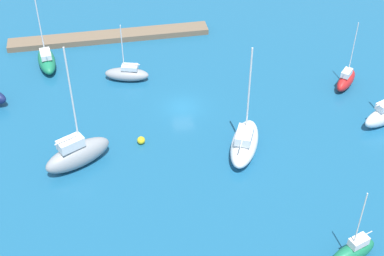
% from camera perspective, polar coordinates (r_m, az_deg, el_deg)
% --- Properties ---
extents(water, '(160.00, 160.00, 0.00)m').
position_cam_1_polar(water, '(66.05, -0.94, 2.16)').
color(water, '#19567F').
rests_on(water, ground).
extents(pier_dock, '(27.93, 2.69, 0.80)m').
position_cam_1_polar(pier_dock, '(80.22, -8.43, 9.26)').
color(pier_dock, brown).
rests_on(pier_dock, ground).
extents(sailboat_gray_lone_south, '(7.53, 5.44, 13.99)m').
position_cam_1_polar(sailboat_gray_lone_south, '(58.42, -11.66, -2.60)').
color(sailboat_gray_lone_south, gray).
rests_on(sailboat_gray_lone_south, water).
extents(sailboat_green_far_south, '(4.96, 3.04, 8.22)m').
position_cam_1_polar(sailboat_green_far_south, '(51.19, 16.20, -12.03)').
color(sailboat_green_far_south, '#19724C').
rests_on(sailboat_green_far_south, water).
extents(sailboat_red_along_channel, '(4.36, 4.52, 8.78)m').
position_cam_1_polar(sailboat_red_along_channel, '(71.48, 15.51, 4.80)').
color(sailboat_red_along_channel, red).
rests_on(sailboat_red_along_channel, water).
extents(sailboat_white_west_end, '(5.62, 8.10, 12.60)m').
position_cam_1_polar(sailboat_white_west_end, '(59.18, 5.40, -1.49)').
color(sailboat_white_west_end, white).
rests_on(sailboat_white_west_end, water).
extents(sailboat_gray_center_basin, '(5.89, 3.42, 7.73)m').
position_cam_1_polar(sailboat_gray_center_basin, '(70.78, -6.68, 5.55)').
color(sailboat_gray_center_basin, gray).
rests_on(sailboat_gray_center_basin, water).
extents(sailboat_green_outer_mooring, '(3.04, 6.64, 9.84)m').
position_cam_1_polar(sailboat_green_outer_mooring, '(75.21, -14.68, 6.77)').
color(sailboat_green_outer_mooring, '#19724C').
rests_on(sailboat_green_outer_mooring, water).
extents(mooring_buoy_yellow, '(0.86, 0.86, 0.86)m').
position_cam_1_polar(mooring_buoy_yellow, '(60.82, -5.24, -1.27)').
color(mooring_buoy_yellow, yellow).
rests_on(mooring_buoy_yellow, water).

